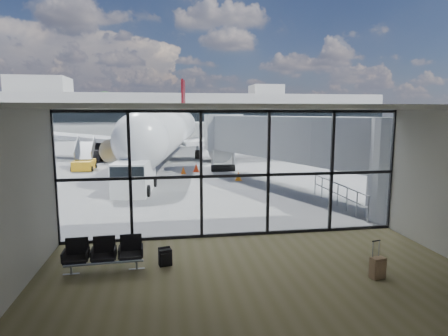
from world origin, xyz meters
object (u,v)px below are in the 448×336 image
object	(u,v)px
suitcase	(378,268)
mobile_stairs	(84,163)
seating_row	(104,252)
backpack	(165,257)
belt_loader	(98,154)
airliner	(171,130)
service_van	(134,176)

from	to	relation	value
suitcase	mobile_stairs	world-z (taller)	mobile_stairs
seating_row	backpack	distance (m)	1.71
seating_row	backpack	world-z (taller)	seating_row
suitcase	belt_loader	world-z (taller)	belt_loader
airliner	mobile_stairs	world-z (taller)	airliner
service_van	belt_loader	bearing A→B (deg)	112.51
backpack	airliner	world-z (taller)	airliner
suitcase	mobile_stairs	bearing A→B (deg)	106.93
backpack	belt_loader	distance (m)	26.60
airliner	backpack	bearing A→B (deg)	-83.82
service_van	belt_loader	world-z (taller)	belt_loader
suitcase	seating_row	bearing A→B (deg)	155.03
seating_row	backpack	bearing A→B (deg)	-1.29
service_van	mobile_stairs	bearing A→B (deg)	122.08
airliner	belt_loader	xyz separation A→B (m)	(-6.90, -0.93, -2.10)
airliner	belt_loader	distance (m)	7.27
service_van	mobile_stairs	xyz separation A→B (m)	(-4.55, 9.24, -0.43)
airliner	seating_row	bearing A→B (deg)	-87.41
service_van	belt_loader	size ratio (longest dim) A/B	1.06
suitcase	belt_loader	bearing A→B (deg)	101.44
suitcase	mobile_stairs	xyz separation A→B (m)	(-11.81, 21.61, 0.19)
seating_row	suitcase	size ratio (longest dim) A/B	2.09
backpack	belt_loader	world-z (taller)	belt_loader
seating_row	service_van	xyz separation A→B (m)	(0.01, 10.65, 0.40)
suitcase	service_van	world-z (taller)	service_van
service_van	belt_loader	distance (m)	15.91
belt_loader	airliner	bearing A→B (deg)	15.83
seating_row	belt_loader	xyz separation A→B (m)	(-4.53, 25.90, 0.08)
seating_row	service_van	distance (m)	10.66
service_van	seating_row	bearing A→B (deg)	-84.17
airliner	service_van	bearing A→B (deg)	-90.64
seating_row	mobile_stairs	bearing A→B (deg)	100.27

